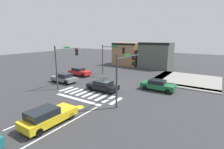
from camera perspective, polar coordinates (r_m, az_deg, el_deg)
name	(u,v)px	position (r m, az deg, el deg)	size (l,w,h in m)	color
ground_plane	(109,86)	(24.77, -1.09, -3.86)	(120.00, 120.00, 0.00)	#353538
crosswalk_near	(89,94)	(21.38, -7.94, -6.69)	(8.59, 2.43, 0.01)	silver
lane_markings	(32,125)	(15.78, -25.49, -15.19)	(6.80, 24.25, 0.01)	white
bike_detector_marking	(79,107)	(17.83, -11.10, -10.86)	(0.92, 0.92, 0.01)	yellow
curb_corner_northeast	(183,80)	(30.26, 22.95, -1.68)	(10.00, 10.60, 0.15)	gray
storefront_row	(142,54)	(41.80, 10.11, 6.76)	(14.05, 5.47, 5.84)	#93704C
traffic_signal_northwest	(112,54)	(30.76, -0.07, 6.96)	(5.94, 0.32, 5.64)	#383A3D
traffic_signal_southwest	(66,59)	(24.59, -15.53, 5.13)	(0.32, 4.55, 5.91)	#383A3D
traffic_signal_southeast	(125,69)	(17.69, 4.49, 1.91)	(0.32, 4.98, 5.47)	#383A3D
car_gray	(64,78)	(27.50, -16.01, -1.08)	(4.27, 1.94, 1.47)	slate
car_black	(103,86)	(22.37, -3.15, -3.79)	(4.23, 1.84, 1.40)	black
car_red	(79,72)	(31.61, -11.05, 0.95)	(4.27, 1.73, 1.46)	red
car_green	(158,85)	(23.37, 15.30, -3.47)	(4.45, 1.74, 1.43)	#1E6638
car_yellow	(48,116)	(14.95, -21.08, -13.13)	(1.87, 4.58, 1.50)	gold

